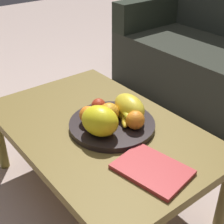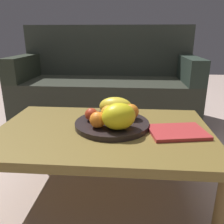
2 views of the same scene
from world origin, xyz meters
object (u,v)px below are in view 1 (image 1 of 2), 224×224
object	(u,v)px
fruit_bowl	(112,125)
orange_front	(88,115)
orange_back	(135,120)
magazine	(152,169)
melon_large_front	(100,121)
coffee_table	(99,134)
orange_left	(109,113)
melon_smaller_beside	(129,107)
banana_bunch	(126,115)
apple_front	(99,106)

from	to	relation	value
fruit_bowl	orange_front	bearing A→B (deg)	-126.64
orange_front	orange_back	world-z (taller)	orange_back
magazine	melon_large_front	bearing A→B (deg)	175.57
coffee_table	orange_front	xyz separation A→B (m)	(-0.02, -0.04, 0.10)
coffee_table	orange_back	size ratio (longest dim) A/B	13.32
melon_large_front	orange_back	world-z (taller)	melon_large_front
melon_large_front	orange_left	xyz separation A→B (m)	(-0.05, 0.09, -0.02)
fruit_bowl	melon_large_front	world-z (taller)	melon_large_front
coffee_table	magazine	xyz separation A→B (m)	(0.34, -0.02, 0.05)
coffee_table	fruit_bowl	xyz separation A→B (m)	(0.04, 0.04, 0.05)
melon_smaller_beside	orange_left	bearing A→B (deg)	-107.28
orange_back	banana_bunch	size ratio (longest dim) A/B	0.48
coffee_table	orange_left	bearing A→B (deg)	56.27
coffee_table	orange_front	world-z (taller)	orange_front
fruit_bowl	orange_left	bearing A→B (deg)	-166.74
orange_back	apple_front	distance (m)	0.20
orange_back	banana_bunch	distance (m)	0.07
banana_bunch	coffee_table	bearing A→B (deg)	-123.95
orange_left	apple_front	bearing A→B (deg)	173.95
coffee_table	apple_front	size ratio (longest dim) A/B	15.86
orange_front	banana_bunch	xyz separation A→B (m)	(0.08, 0.13, -0.01)
fruit_bowl	banana_bunch	distance (m)	0.07
orange_left	magazine	size ratio (longest dim) A/B	0.33
coffee_table	orange_left	xyz separation A→B (m)	(0.02, 0.04, 0.11)
orange_back	orange_front	bearing A→B (deg)	-140.23
banana_bunch	magazine	size ratio (longest dim) A/B	0.64
coffee_table	magazine	bearing A→B (deg)	-3.57
magazine	coffee_table	bearing A→B (deg)	166.14
banana_bunch	magazine	bearing A→B (deg)	-22.18
fruit_bowl	orange_back	bearing A→B (deg)	26.88
melon_smaller_beside	orange_front	size ratio (longest dim) A/B	2.28
coffee_table	orange_back	bearing A→B (deg)	33.34
orange_front	magazine	size ratio (longest dim) A/B	0.30
coffee_table	apple_front	world-z (taller)	apple_front
coffee_table	melon_smaller_beside	world-z (taller)	melon_smaller_beside
melon_large_front	orange_front	bearing A→B (deg)	174.25
fruit_bowl	apple_front	world-z (taller)	apple_front
melon_large_front	apple_front	size ratio (longest dim) A/B	2.38
orange_back	magazine	bearing A→B (deg)	-26.88
orange_left	banana_bunch	world-z (taller)	orange_left
orange_back	apple_front	size ratio (longest dim) A/B	1.19
melon_large_front	fruit_bowl	bearing A→B (deg)	112.70
orange_front	orange_left	xyz separation A→B (m)	(0.04, 0.08, 0.00)
coffee_table	orange_back	xyz separation A→B (m)	(0.13, 0.09, 0.10)
melon_large_front	orange_front	xyz separation A→B (m)	(-0.10, 0.01, -0.02)
melon_large_front	banana_bunch	distance (m)	0.15
melon_smaller_beside	orange_left	distance (m)	0.09
coffee_table	magazine	world-z (taller)	magazine
coffee_table	melon_smaller_beside	xyz separation A→B (m)	(0.05, 0.12, 0.12)
magazine	orange_left	bearing A→B (deg)	159.51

